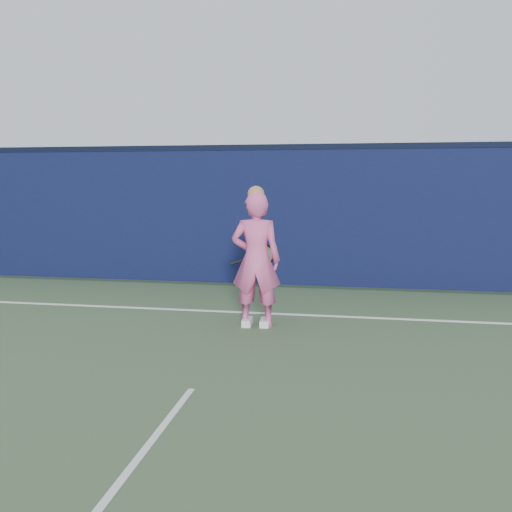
# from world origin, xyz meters

# --- Properties ---
(ground) EXTENTS (80.00, 80.00, 0.00)m
(ground) POSITION_xyz_m (0.00, 0.00, 0.00)
(ground) COLOR #283F27
(ground) RESTS_ON ground
(backstop_wall) EXTENTS (24.00, 0.40, 2.50)m
(backstop_wall) POSITION_xyz_m (0.00, 6.50, 1.25)
(backstop_wall) COLOR #0B1533
(backstop_wall) RESTS_ON ground
(wall_cap) EXTENTS (24.00, 0.42, 0.10)m
(wall_cap) POSITION_xyz_m (0.00, 6.50, 2.55)
(wall_cap) COLOR black
(wall_cap) RESTS_ON backstop_wall
(player) EXTENTS (0.68, 0.47, 1.87)m
(player) POSITION_xyz_m (0.20, 3.32, 0.90)
(player) COLOR #EA5B9C
(player) RESTS_ON ground
(racket) EXTENTS (0.63, 0.21, 0.34)m
(racket) POSITION_xyz_m (0.19, 3.79, 0.89)
(racket) COLOR black
(racket) RESTS_ON ground
(court_lines) EXTENTS (11.00, 12.04, 0.01)m
(court_lines) POSITION_xyz_m (0.00, -0.33, 0.01)
(court_lines) COLOR white
(court_lines) RESTS_ON court_surface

